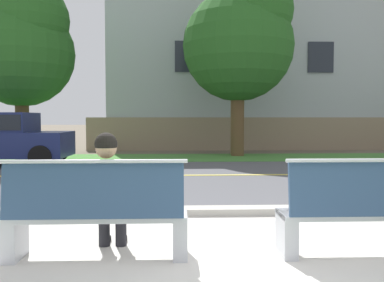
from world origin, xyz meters
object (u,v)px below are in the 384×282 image
(bench_right, at_px, (369,213))
(shade_tree_left, at_px, (242,37))
(shade_tree_far_left, at_px, (23,46))
(seated_person_olive, at_px, (108,189))
(bench_left, at_px, (96,215))

(bench_right, xyz_separation_m, shade_tree_left, (0.44, 11.09, 3.79))
(shade_tree_far_left, bearing_deg, seated_person_olive, -66.72)
(bench_left, height_order, seated_person_olive, seated_person_olive)
(bench_left, xyz_separation_m, shade_tree_left, (3.14, 11.09, 3.79))
(bench_left, distance_m, shade_tree_left, 12.14)
(bench_left, height_order, shade_tree_far_left, shade_tree_far_left)
(bench_right, xyz_separation_m, shade_tree_far_left, (-6.96, 10.27, 3.32))
(bench_right, height_order, shade_tree_far_left, shade_tree_far_left)
(shade_tree_left, bearing_deg, seated_person_olive, -105.60)
(bench_left, bearing_deg, bench_right, 0.00)
(shade_tree_left, bearing_deg, bench_right, -92.27)
(seated_person_olive, height_order, shade_tree_far_left, shade_tree_far_left)
(bench_right, distance_m, shade_tree_far_left, 12.84)
(bench_right, bearing_deg, seated_person_olive, 176.28)
(bench_left, bearing_deg, shade_tree_far_left, 112.53)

